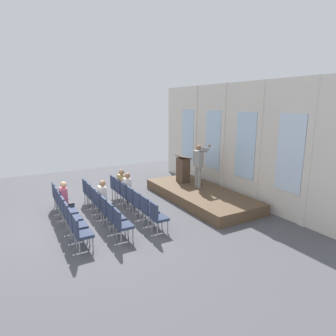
{
  "coord_description": "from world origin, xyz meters",
  "views": [
    {
      "loc": [
        8.87,
        -1.88,
        3.74
      ],
      "look_at": [
        -0.12,
        3.18,
        1.43
      ],
      "focal_mm": 30.89,
      "sensor_mm": 36.0,
      "label": 1
    }
  ],
  "objects_px": {
    "chair_r1_c0": "(88,189)",
    "chair_r2_c6": "(81,232)",
    "lectern": "(183,169)",
    "audience_r1_c3": "(104,197)",
    "chair_r0_c5": "(148,209)",
    "audience_r2_c2": "(66,198)",
    "chair_r1_c1": "(92,194)",
    "chair_r0_c0": "(116,185)",
    "chair_r0_c2": "(127,194)",
    "chair_r2_c2": "(63,204)",
    "chair_r0_c6": "(157,216)",
    "chair_r1_c3": "(102,204)",
    "chair_r0_c1": "(121,189)",
    "chair_r2_c4": "(71,216)",
    "audience_r0_c2": "(129,188)",
    "mic_stand": "(199,177)",
    "chair_r2_c3": "(67,209)",
    "chair_r2_c5": "(76,223)",
    "chair_r0_c3": "(133,198)",
    "chair_r1_c6": "(122,223)",
    "audience_r0_c1": "(123,184)",
    "speaker": "(199,163)",
    "chair_r2_c1": "(60,198)",
    "chair_r1_c4": "(108,209)",
    "chair_r1_c5": "(114,216)",
    "chair_r1_c2": "(97,198)",
    "chair_r0_c4": "(140,203)",
    "chair_r2_c0": "(57,194)"
  },
  "relations": [
    {
      "from": "chair_r2_c5",
      "to": "chair_r2_c6",
      "type": "height_order",
      "value": "same"
    },
    {
      "from": "chair_r2_c3",
      "to": "chair_r0_c0",
      "type": "bearing_deg",
      "value": 129.53
    },
    {
      "from": "chair_r2_c1",
      "to": "chair_r2_c3",
      "type": "distance_m",
      "value": 1.21
    },
    {
      "from": "audience_r0_c1",
      "to": "chair_r1_c3",
      "type": "xyz_separation_m",
      "value": [
        1.21,
        -1.18,
        -0.19
      ]
    },
    {
      "from": "chair_r0_c2",
      "to": "audience_r1_c3",
      "type": "height_order",
      "value": "audience_r1_c3"
    },
    {
      "from": "audience_r0_c2",
      "to": "chair_r0_c3",
      "type": "relative_size",
      "value": 1.39
    },
    {
      "from": "chair_r0_c0",
      "to": "chair_r0_c2",
      "type": "xyz_separation_m",
      "value": [
        1.21,
        0.0,
        0.0
      ]
    },
    {
      "from": "audience_r0_c1",
      "to": "chair_r1_c2",
      "type": "relative_size",
      "value": 1.39
    },
    {
      "from": "chair_r2_c4",
      "to": "lectern",
      "type": "bearing_deg",
      "value": 111.45
    },
    {
      "from": "chair_r0_c6",
      "to": "chair_r1_c3",
      "type": "distance_m",
      "value": 2.13
    },
    {
      "from": "audience_r1_c3",
      "to": "chair_r2_c4",
      "type": "distance_m",
      "value": 1.34
    },
    {
      "from": "chair_r0_c1",
      "to": "chair_r2_c4",
      "type": "xyz_separation_m",
      "value": [
        1.82,
        -2.2,
        0.0
      ]
    },
    {
      "from": "mic_stand",
      "to": "chair_r2_c0",
      "type": "bearing_deg",
      "value": -101.76
    },
    {
      "from": "chair_r0_c6",
      "to": "audience_r2_c2",
      "type": "distance_m",
      "value": 3.23
    },
    {
      "from": "chair_r1_c6",
      "to": "chair_r2_c4",
      "type": "xyz_separation_m",
      "value": [
        -1.21,
        -1.1,
        0.0
      ]
    },
    {
      "from": "audience_r0_c2",
      "to": "chair_r1_c0",
      "type": "distance_m",
      "value": 1.71
    },
    {
      "from": "chair_r1_c6",
      "to": "chair_r2_c3",
      "type": "height_order",
      "value": "same"
    },
    {
      "from": "mic_stand",
      "to": "chair_r2_c4",
      "type": "relative_size",
      "value": 1.65
    },
    {
      "from": "audience_r1_c3",
      "to": "chair_r2_c2",
      "type": "bearing_deg",
      "value": -117.12
    },
    {
      "from": "lectern",
      "to": "chair_r1_c0",
      "type": "height_order",
      "value": "lectern"
    },
    {
      "from": "chair_r1_c4",
      "to": "chair_r2_c6",
      "type": "distance_m",
      "value": 1.64
    },
    {
      "from": "chair_r0_c0",
      "to": "chair_r2_c2",
      "type": "distance_m",
      "value": 2.51
    },
    {
      "from": "speaker",
      "to": "chair_r1_c3",
      "type": "height_order",
      "value": "speaker"
    },
    {
      "from": "lectern",
      "to": "audience_r1_c3",
      "type": "height_order",
      "value": "lectern"
    },
    {
      "from": "chair_r0_c2",
      "to": "chair_r2_c4",
      "type": "relative_size",
      "value": 1.0
    },
    {
      "from": "chair_r1_c2",
      "to": "chair_r1_c3",
      "type": "relative_size",
      "value": 1.0
    },
    {
      "from": "audience_r0_c2",
      "to": "chair_r2_c3",
      "type": "relative_size",
      "value": 1.39
    },
    {
      "from": "chair_r1_c0",
      "to": "chair_r2_c6",
      "type": "relative_size",
      "value": 1.0
    },
    {
      "from": "chair_r0_c5",
      "to": "chair_r1_c1",
      "type": "xyz_separation_m",
      "value": [
        -2.42,
        -1.1,
        0.0
      ]
    },
    {
      "from": "chair_r0_c0",
      "to": "chair_r2_c1",
      "type": "distance_m",
      "value": 2.29
    },
    {
      "from": "chair_r0_c6",
      "to": "chair_r1_c6",
      "type": "height_order",
      "value": "same"
    },
    {
      "from": "audience_r1_c3",
      "to": "chair_r2_c2",
      "type": "distance_m",
      "value": 1.34
    },
    {
      "from": "chair_r0_c5",
      "to": "chair_r1_c6",
      "type": "height_order",
      "value": "same"
    },
    {
      "from": "chair_r1_c3",
      "to": "mic_stand",
      "type": "bearing_deg",
      "value": 98.95
    },
    {
      "from": "lectern",
      "to": "chair_r0_c0",
      "type": "bearing_deg",
      "value": -98.05
    },
    {
      "from": "chair_r0_c3",
      "to": "chair_r2_c6",
      "type": "height_order",
      "value": "same"
    },
    {
      "from": "speaker",
      "to": "chair_r1_c3",
      "type": "xyz_separation_m",
      "value": [
        0.39,
        -4.11,
        -0.87
      ]
    },
    {
      "from": "chair_r2_c3",
      "to": "chair_r1_c5",
      "type": "bearing_deg",
      "value": 42.27
    },
    {
      "from": "mic_stand",
      "to": "chair_r2_c1",
      "type": "bearing_deg",
      "value": -95.54
    },
    {
      "from": "chair_r2_c4",
      "to": "chair_r0_c3",
      "type": "bearing_deg",
      "value": 105.38
    },
    {
      "from": "audience_r0_c2",
      "to": "chair_r0_c4",
      "type": "relative_size",
      "value": 1.39
    },
    {
      "from": "chair_r0_c5",
      "to": "audience_r2_c2",
      "type": "height_order",
      "value": "audience_r2_c2"
    },
    {
      "from": "chair_r2_c3",
      "to": "audience_r0_c2",
      "type": "bearing_deg",
      "value": 104.85
    },
    {
      "from": "audience_r0_c2",
      "to": "chair_r0_c0",
      "type": "bearing_deg",
      "value": -176.12
    },
    {
      "from": "chair_r0_c1",
      "to": "chair_r0_c3",
      "type": "xyz_separation_m",
      "value": [
        1.21,
        0.0,
        0.0
      ]
    },
    {
      "from": "mic_stand",
      "to": "chair_r2_c5",
      "type": "height_order",
      "value": "mic_stand"
    },
    {
      "from": "chair_r0_c1",
      "to": "chair_r0_c3",
      "type": "relative_size",
      "value": 1.0
    },
    {
      "from": "mic_stand",
      "to": "chair_r0_c3",
      "type": "bearing_deg",
      "value": -78.09
    },
    {
      "from": "chair_r1_c1",
      "to": "audience_r2_c2",
      "type": "distance_m",
      "value": 1.2
    },
    {
      "from": "chair_r1_c0",
      "to": "mic_stand",
      "type": "bearing_deg",
      "value": 75.37
    }
  ]
}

